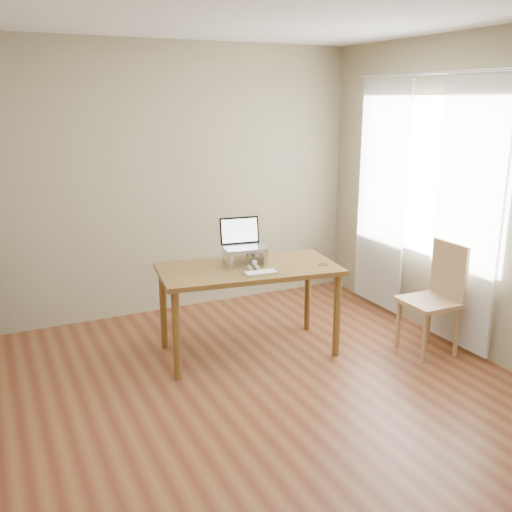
{
  "coord_description": "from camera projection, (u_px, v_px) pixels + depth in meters",
  "views": [
    {
      "loc": [
        -1.59,
        -3.07,
        2.07
      ],
      "look_at": [
        0.36,
        0.94,
        0.84
      ],
      "focal_mm": 40.0,
      "sensor_mm": 36.0,
      "label": 1
    }
  ],
  "objects": [
    {
      "name": "laptop_stand",
      "position": [
        244.0,
        255.0,
        4.69
      ],
      "size": [
        0.32,
        0.25,
        0.13
      ],
      "rotation": [
        0.0,
        0.0,
        -0.13
      ],
      "color": "silver",
      "rests_on": "desk"
    },
    {
      "name": "laptop",
      "position": [
        241.0,
        240.0,
        4.71
      ],
      "size": [
        0.36,
        0.32,
        0.24
      ],
      "rotation": [
        0.0,
        0.0,
        -0.13
      ],
      "color": "silver",
      "rests_on": "laptop_stand"
    },
    {
      "name": "desk",
      "position": [
        249.0,
        278.0,
        4.67
      ],
      "size": [
        1.53,
        0.91,
        0.75
      ],
      "rotation": [
        0.0,
        0.0,
        -0.13
      ],
      "color": "brown",
      "rests_on": "ground"
    },
    {
      "name": "chair",
      "position": [
        436.0,
        294.0,
        4.74
      ],
      "size": [
        0.42,
        0.42,
        0.93
      ],
      "rotation": [
        0.0,
        0.0,
        -0.02
      ],
      "color": "tan",
      "rests_on": "ground"
    },
    {
      "name": "curtains",
      "position": [
        421.0,
        203.0,
        5.07
      ],
      "size": [
        0.03,
        1.9,
        2.25
      ],
      "color": "white",
      "rests_on": "ground"
    },
    {
      "name": "room",
      "position": [
        274.0,
        226.0,
        3.56
      ],
      "size": [
        4.04,
        4.54,
        2.64
      ],
      "color": "#5D2A18",
      "rests_on": "ground"
    },
    {
      "name": "cat",
      "position": [
        247.0,
        256.0,
        4.74
      ],
      "size": [
        0.23,
        0.47,
        0.14
      ],
      "rotation": [
        0.0,
        0.0,
        -0.22
      ],
      "color": "#463E37",
      "rests_on": "desk"
    },
    {
      "name": "coaster",
      "position": [
        324.0,
        264.0,
        4.71
      ],
      "size": [
        0.09,
        0.09,
        0.01
      ],
      "primitive_type": "cylinder",
      "color": "brown",
      "rests_on": "desk"
    },
    {
      "name": "keyboard",
      "position": [
        261.0,
        273.0,
        4.45
      ],
      "size": [
        0.27,
        0.13,
        0.02
      ],
      "rotation": [
        0.0,
        0.0,
        -0.08
      ],
      "color": "silver",
      "rests_on": "desk"
    }
  ]
}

